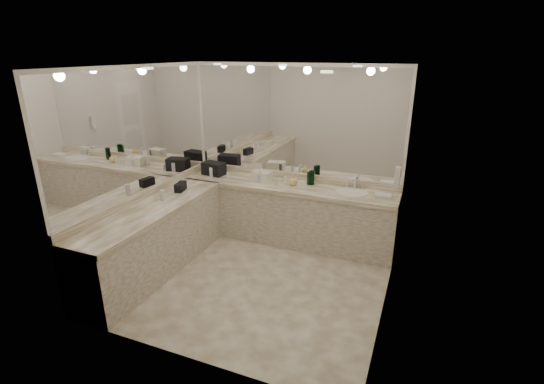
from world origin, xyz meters
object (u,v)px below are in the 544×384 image
at_px(black_toiletry_bag, 214,169).
at_px(soap_bottle_a, 254,172).
at_px(wall_phone, 397,177).
at_px(cream_cosmetic_case, 262,176).
at_px(soap_bottle_b, 260,177).
at_px(soap_bottle_c, 293,180).
at_px(sink, 352,193).
at_px(hand_towel, 383,196).

bearing_deg(black_toiletry_bag, soap_bottle_a, 6.00).
distance_m(wall_phone, black_toiletry_bag, 2.88).
bearing_deg(cream_cosmetic_case, wall_phone, -5.18).
relative_size(soap_bottle_b, soap_bottle_c, 1.15).
height_order(sink, cream_cosmetic_case, cream_cosmetic_case).
distance_m(cream_cosmetic_case, soap_bottle_a, 0.21).
bearing_deg(sink, cream_cosmetic_case, -179.40).
relative_size(soap_bottle_a, soap_bottle_c, 1.22).
height_order(hand_towel, soap_bottle_a, soap_bottle_a).
height_order(black_toiletry_bag, soap_bottle_b, black_toiletry_bag).
height_order(cream_cosmetic_case, soap_bottle_a, soap_bottle_a).
bearing_deg(black_toiletry_bag, hand_towel, -0.80).
relative_size(sink, black_toiletry_bag, 1.28).
height_order(black_toiletry_bag, hand_towel, black_toiletry_bag).
xyz_separation_m(sink, cream_cosmetic_case, (-1.36, -0.01, 0.09)).
bearing_deg(wall_phone, black_toiletry_bag, 169.39).
distance_m(soap_bottle_a, soap_bottle_b, 0.24).
distance_m(sink, hand_towel, 0.42).
bearing_deg(cream_cosmetic_case, black_toiletry_bag, -173.99).
bearing_deg(soap_bottle_c, soap_bottle_a, 170.95).
relative_size(sink, soap_bottle_b, 2.39).
distance_m(black_toiletry_bag, cream_cosmetic_case, 0.84).
relative_size(wall_phone, soap_bottle_c, 1.50).
bearing_deg(sink, black_toiletry_bag, 179.33).
distance_m(hand_towel, soap_bottle_c, 1.28).
xyz_separation_m(black_toiletry_bag, cream_cosmetic_case, (0.84, -0.04, -0.02)).
distance_m(sink, soap_bottle_c, 0.86).
relative_size(hand_towel, soap_bottle_c, 1.37).
relative_size(cream_cosmetic_case, soap_bottle_a, 1.44).
xyz_separation_m(sink, soap_bottle_a, (-1.53, 0.10, 0.10)).
xyz_separation_m(black_toiletry_bag, soap_bottle_a, (0.67, 0.07, -0.00)).
distance_m(sink, soap_bottle_a, 1.54).
xyz_separation_m(soap_bottle_b, soap_bottle_c, (0.50, 0.06, -0.01)).
xyz_separation_m(wall_phone, soap_bottle_b, (-1.97, 0.43, -0.36)).
relative_size(black_toiletry_bag, soap_bottle_a, 1.77).
distance_m(wall_phone, soap_bottle_c, 1.59).
distance_m(wall_phone, cream_cosmetic_case, 2.06).
xyz_separation_m(soap_bottle_a, soap_bottle_c, (0.67, -0.11, -0.02)).
relative_size(cream_cosmetic_case, hand_towel, 1.27).
distance_m(black_toiletry_bag, hand_towel, 2.62).
relative_size(sink, soap_bottle_c, 2.76).
bearing_deg(cream_cosmetic_case, soap_bottle_b, -82.99).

